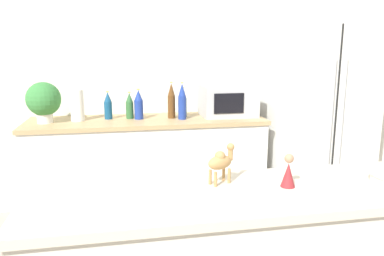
{
  "coord_description": "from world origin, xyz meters",
  "views": [
    {
      "loc": [
        -0.56,
        -0.83,
        1.49
      ],
      "look_at": [
        -0.12,
        1.44,
        1.0
      ],
      "focal_mm": 35.0,
      "sensor_mm": 36.0,
      "label": 1
    }
  ],
  "objects": [
    {
      "name": "microwave",
      "position": [
        0.39,
        2.42,
        1.04
      ],
      "size": [
        0.48,
        0.37,
        0.28
      ],
      "color": "#B2B5BA",
      "rests_on": "back_counter"
    },
    {
      "name": "potted_plant",
      "position": [
        -1.18,
        2.37,
        1.09
      ],
      "size": [
        0.28,
        0.28,
        0.34
      ],
      "color": "silver",
      "rests_on": "back_counter"
    },
    {
      "name": "back_bottle_0",
      "position": [
        -0.49,
        2.44,
        1.01
      ],
      "size": [
        0.07,
        0.07,
        0.23
      ],
      "color": "#2D6033",
      "rests_on": "back_counter"
    },
    {
      "name": "camel_figurine",
      "position": [
        -0.16,
        0.6,
        1.04
      ],
      "size": [
        0.13,
        0.1,
        0.16
      ],
      "color": "#A87F4C",
      "rests_on": "bar_counter"
    },
    {
      "name": "paper_towel_roll",
      "position": [
        -0.92,
        2.41,
        1.03
      ],
      "size": [
        0.11,
        0.11,
        0.26
      ],
      "color": "white",
      "rests_on": "back_counter"
    },
    {
      "name": "back_counter",
      "position": [
        -0.34,
        2.4,
        0.45
      ],
      "size": [
        2.04,
        0.63,
        0.9
      ],
      "color": "white",
      "rests_on": "ground_plane"
    },
    {
      "name": "back_bottle_4",
      "position": [
        -0.67,
        2.45,
        1.01
      ],
      "size": [
        0.07,
        0.07,
        0.24
      ],
      "color": "navy",
      "rests_on": "back_counter"
    },
    {
      "name": "back_bottle_5",
      "position": [
        -0.13,
        2.39,
        1.05
      ],
      "size": [
        0.07,
        0.07,
        0.32
      ],
      "color": "brown",
      "rests_on": "back_counter"
    },
    {
      "name": "wall_back",
      "position": [
        0.0,
        2.73,
        1.27
      ],
      "size": [
        8.0,
        0.06,
        2.55
      ],
      "color": "silver",
      "rests_on": "ground_plane"
    },
    {
      "name": "wise_man_figurine_blue",
      "position": [
        0.09,
        0.51,
        1.0
      ],
      "size": [
        0.06,
        0.06,
        0.14
      ],
      "color": "maroon",
      "rests_on": "bar_counter"
    },
    {
      "name": "back_bottle_2",
      "position": [
        -0.01,
        2.43,
        1.03
      ],
      "size": [
        0.06,
        0.06,
        0.27
      ],
      "color": "navy",
      "rests_on": "back_counter"
    },
    {
      "name": "back_bottle_1",
      "position": [
        -0.04,
        2.33,
        1.05
      ],
      "size": [
        0.07,
        0.07,
        0.32
      ],
      "color": "navy",
      "rests_on": "back_counter"
    },
    {
      "name": "back_bottle_3",
      "position": [
        -0.41,
        2.4,
        1.02
      ],
      "size": [
        0.08,
        0.08,
        0.26
      ],
      "color": "navy",
      "rests_on": "back_counter"
    },
    {
      "name": "refrigerator",
      "position": [
        1.22,
        2.34,
        0.87
      ],
      "size": [
        0.91,
        0.71,
        1.73
      ],
      "color": "white",
      "rests_on": "ground_plane"
    }
  ]
}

